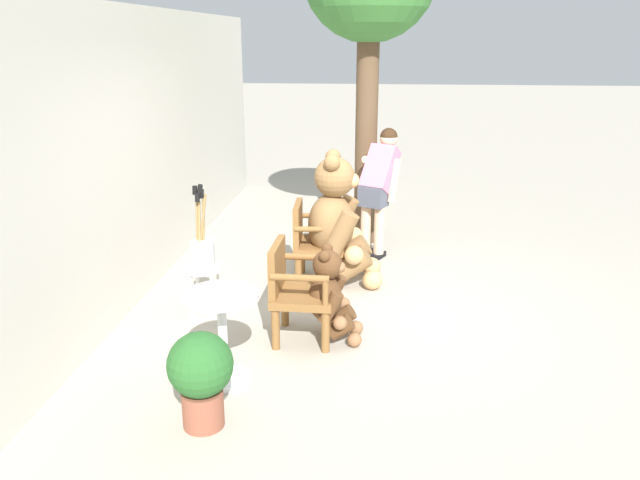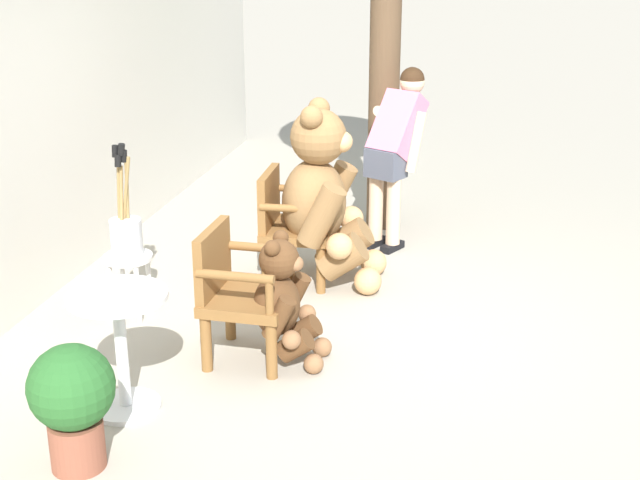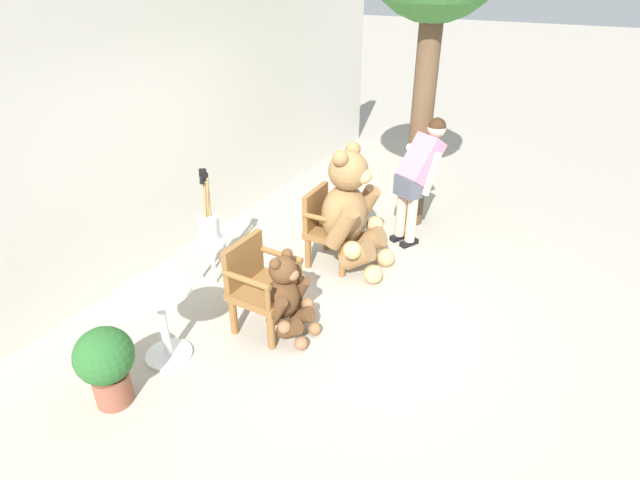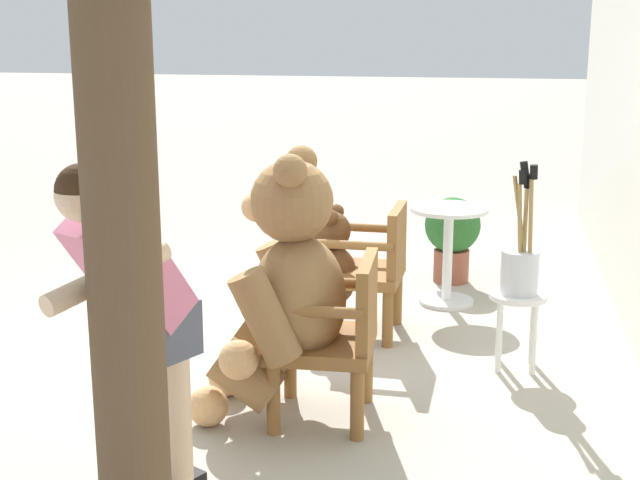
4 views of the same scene
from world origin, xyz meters
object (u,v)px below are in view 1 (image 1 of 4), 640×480
Objects in this scene: round_side_table at (222,327)px; white_stool at (204,278)px; wooden_chair_right at (314,240)px; brush_bucket at (202,249)px; teddy_bear_large at (338,220)px; person_visitor at (379,181)px; teddy_bear_small at (330,295)px; potted_plant at (201,373)px; wooden_chair_left at (297,288)px.

white_stool is at bearing 21.97° from round_side_table.
brush_bucket reaches higher than wooden_chair_right.
person_visitor is (0.96, -0.41, 0.21)m from teddy_bear_large.
teddy_bear_small is (-1.34, -0.03, -0.27)m from teddy_bear_large.
brush_bucket is 1.16× the size of potted_plant.
round_side_table is at bearing -158.03° from white_stool.
person_visitor is (2.30, -0.38, 0.48)m from teddy_bear_small.
potted_plant reaches higher than white_stool.
wooden_chair_right is at bearing 91.44° from teddy_bear_large.
person_visitor is at bearing -20.08° from round_side_table.
person_visitor reaches higher than teddy_bear_small.
brush_bucket is (-0.90, 0.94, 0.18)m from wooden_chair_right.
brush_bucket reaches higher than wooden_chair_left.
white_stool is 0.68× the size of potted_plant.
potted_plant is (-1.77, -0.48, 0.04)m from white_stool.
person_visitor is 1.89× the size of brush_bucket.
potted_plant is (-2.68, 0.46, -0.07)m from wooden_chair_right.
white_stool is (-0.91, 1.19, -0.33)m from teddy_bear_large.
wooden_chair_right is at bearing -46.04° from brush_bucket.
teddy_bear_large is (1.34, -0.26, 0.23)m from wooden_chair_left.
person_visitor reaches higher than wooden_chair_left.
person_visitor is at bearing -34.56° from wooden_chair_right.
teddy_bear_large is 1.50m from brush_bucket.
teddy_bear_small is 0.57× the size of person_visitor.
white_stool is 0.64× the size of round_side_table.
white_stool is 0.58× the size of brush_bucket.
wooden_chair_right is 0.34m from teddy_bear_large.
teddy_bear_large is 1.95× the size of round_side_table.
teddy_bear_large is 0.94× the size of person_visitor.
person_visitor is 2.20× the size of potted_plant.
wooden_chair_right is 1.32m from brush_bucket.
brush_bucket is at bearing 15.15° from potted_plant.
white_stool is at bearing 70.81° from teddy_bear_small.
wooden_chair_left is at bearing 180.00° from wooden_chair_right.
teddy_bear_large is 1.54m from white_stool.
potted_plant is (-0.58, 0.00, -0.05)m from round_side_table.
wooden_chair_right is 1.31m from white_stool.
wooden_chair_left is 0.58× the size of person_visitor.
brush_bucket reaches higher than white_stool.
teddy_bear_large is at bearing -18.72° from round_side_table.
person_visitor reaches higher than wooden_chair_right.
round_side_table is (-2.10, 0.46, -0.01)m from wooden_chair_right.
brush_bucket is at bearing 139.38° from person_visitor.
wooden_chair_right is 1.87× the size of white_stool.
wooden_chair_right reaches higher than white_stool.
teddy_bear_small is at bearing -44.21° from round_side_table.
teddy_bear_large reaches higher than white_stool.
brush_bucket is (-0.91, 1.20, -0.05)m from teddy_bear_large.
white_stool is at bearing 65.63° from wooden_chair_left.
brush_bucket is at bearing 133.96° from wooden_chair_right.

